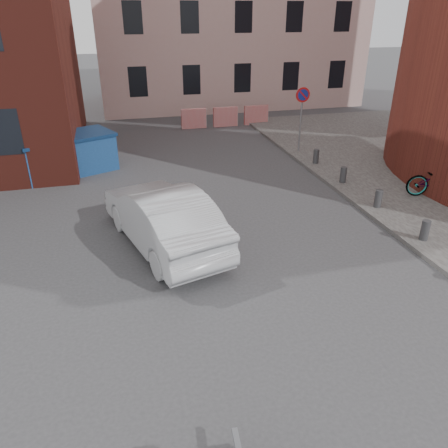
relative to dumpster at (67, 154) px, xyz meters
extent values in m
plane|color=#38383A|center=(3.39, -9.41, -0.72)|extent=(120.00, 120.00, 0.00)
cylinder|color=gray|center=(9.39, 0.09, 0.70)|extent=(0.07, 0.07, 2.60)
cylinder|color=red|center=(9.39, 0.07, 1.75)|extent=(0.60, 0.03, 0.60)
cylinder|color=navy|center=(9.39, 0.05, 1.75)|extent=(0.44, 0.03, 0.44)
cylinder|color=#3A3A3D|center=(9.39, -8.21, -0.33)|extent=(0.22, 0.22, 0.55)
cylinder|color=#3A3A3D|center=(9.39, -6.01, -0.33)|extent=(0.22, 0.22, 0.55)
cylinder|color=#3A3A3D|center=(9.39, -3.81, -0.33)|extent=(0.22, 0.22, 0.55)
cylinder|color=#3A3A3D|center=(9.39, -1.61, -0.33)|extent=(0.22, 0.22, 0.55)
cube|color=red|center=(5.89, 5.59, -0.22)|extent=(1.30, 0.18, 1.00)
cube|color=red|center=(7.59, 5.59, -0.22)|extent=(1.30, 0.18, 1.00)
cube|color=red|center=(9.29, 5.59, -0.22)|extent=(1.30, 0.18, 1.00)
cube|color=navy|center=(0.00, 0.00, -0.06)|extent=(3.70, 2.84, 1.32)
cube|color=navy|center=(0.00, 0.00, 0.66)|extent=(3.84, 2.99, 0.11)
imported|color=silver|center=(2.75, -6.54, 0.08)|extent=(2.94, 5.13, 1.60)
imported|color=black|center=(11.76, -5.69, -0.05)|extent=(2.20, 1.24, 1.10)
camera|label=1|loc=(1.74, -16.74, 4.88)|focal=35.00mm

